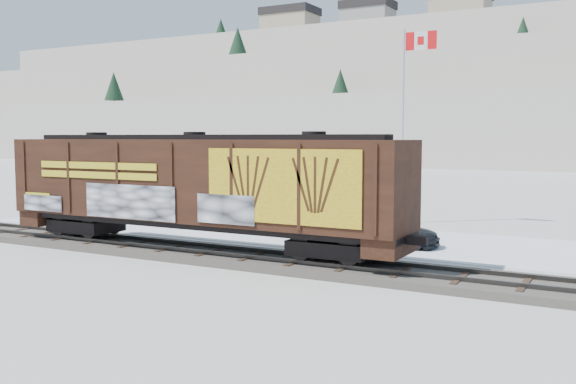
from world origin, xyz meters
The scene contains 9 objects.
ground centered at (0.00, 0.00, 0.00)m, with size 500.00×500.00×0.00m, color white.
rail_track centered at (0.00, 0.00, 0.15)m, with size 50.00×3.40×0.43m.
parking_strip centered at (0.00, 7.50, 0.01)m, with size 40.00×8.00×0.03m, color white.
hillside centered at (-0.05, 139.79, 14.37)m, with size 360.00×110.00×93.00m.
hopper_railcar centered at (-2.95, -0.01, 2.98)m, with size 18.11×3.06×4.58m.
flagpole centered at (1.36, 13.85, 3.99)m, with size 2.30×0.90×10.91m.
car_silver centered at (-3.17, 7.47, 0.84)m, with size 1.92×4.77×1.62m, color #B1B4B8.
car_white centered at (1.88, 7.30, 0.71)m, with size 1.44×4.12×1.36m, color white.
car_dark centered at (3.23, 6.10, 0.70)m, with size 1.87×4.59×1.33m, color black.
Camera 1 is at (12.94, -21.21, 4.92)m, focal length 40.00 mm.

